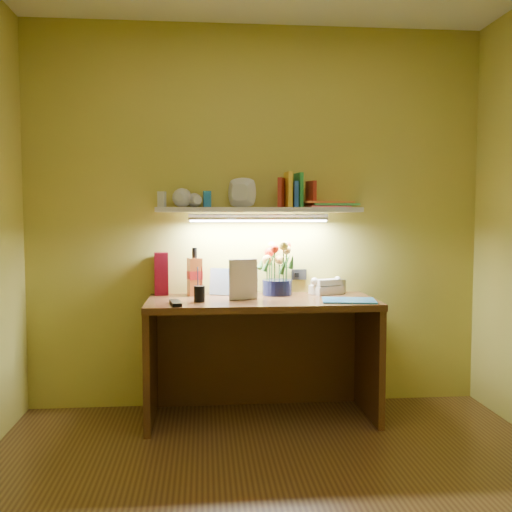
{
  "coord_description": "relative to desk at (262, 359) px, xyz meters",
  "views": [
    {
      "loc": [
        -0.35,
        -2.26,
        1.26
      ],
      "look_at": [
        -0.02,
        1.35,
        1.01
      ],
      "focal_mm": 40.0,
      "sensor_mm": 36.0,
      "label": 1
    }
  ],
  "objects": [
    {
      "name": "whisky_box",
      "position": [
        -0.63,
        0.24,
        0.51
      ],
      "size": [
        0.1,
        0.1,
        0.27
      ],
      "primitive_type": "cube",
      "rotation": [
        0.0,
        0.0,
        0.09
      ],
      "color": "#56050F",
      "rests_on": "desk"
    },
    {
      "name": "pen_cup",
      "position": [
        -0.38,
        -0.08,
        0.46
      ],
      "size": [
        0.08,
        0.08,
        0.16
      ],
      "primitive_type": "cylinder",
      "rotation": [
        0.0,
        0.0,
        0.23
      ],
      "color": "black",
      "rests_on": "desk"
    },
    {
      "name": "blue_folder",
      "position": [
        0.51,
        -0.13,
        0.38
      ],
      "size": [
        0.35,
        0.28,
        0.01
      ],
      "primitive_type": "cube",
      "rotation": [
        0.0,
        0.0,
        -0.17
      ],
      "color": "#2070B1",
      "rests_on": "desk"
    },
    {
      "name": "desk",
      "position": [
        0.0,
        0.0,
        0.0
      ],
      "size": [
        1.4,
        0.6,
        0.75
      ],
      "primitive_type": "cube",
      "color": "#3E1E11",
      "rests_on": "ground"
    },
    {
      "name": "desk_book_b",
      "position": [
        -0.17,
        0.01,
        0.47
      ],
      "size": [
        0.14,
        0.02,
        0.2
      ],
      "primitive_type": "imported",
      "rotation": [
        0.0,
        0.0,
        -0.03
      ],
      "color": "silver",
      "rests_on": "desk"
    },
    {
      "name": "telephone",
      "position": [
        0.44,
        0.19,
        0.43
      ],
      "size": [
        0.22,
        0.19,
        0.11
      ],
      "primitive_type": null,
      "rotation": [
        0.0,
        0.0,
        0.34
      ],
      "color": "beige",
      "rests_on": "desk"
    },
    {
      "name": "desk_clock",
      "position": [
        0.53,
        0.23,
        0.42
      ],
      "size": [
        0.1,
        0.07,
        0.09
      ],
      "primitive_type": "cube",
      "rotation": [
        0.0,
        0.0,
        0.33
      ],
      "color": "#B2B2B6",
      "rests_on": "desk"
    },
    {
      "name": "wall_shelf",
      "position": [
        0.02,
        0.18,
        0.96
      ],
      "size": [
        1.3,
        0.29,
        0.26
      ],
      "color": "silver",
      "rests_on": "ground"
    },
    {
      "name": "tv_remote",
      "position": [
        -0.52,
        -0.18,
        0.39
      ],
      "size": [
        0.08,
        0.2,
        0.02
      ],
      "primitive_type": "cube",
      "rotation": [
        0.0,
        0.0,
        0.17
      ],
      "color": "black",
      "rests_on": "desk"
    },
    {
      "name": "flower_bouquet",
      "position": [
        0.12,
        0.18,
        0.54
      ],
      "size": [
        0.23,
        0.23,
        0.34
      ],
      "primitive_type": null,
      "rotation": [
        0.0,
        0.0,
        0.07
      ],
      "color": "#0E1136",
      "rests_on": "desk"
    },
    {
      "name": "whisky_bottle",
      "position": [
        -0.41,
        0.19,
        0.53
      ],
      "size": [
        0.1,
        0.1,
        0.31
      ],
      "primitive_type": null,
      "rotation": [
        0.0,
        0.0,
        0.27
      ],
      "color": "#A34B1D",
      "rests_on": "desk"
    },
    {
      "name": "desk_book_a",
      "position": [
        -0.2,
        -0.05,
        0.5
      ],
      "size": [
        0.18,
        0.08,
        0.25
      ],
      "primitive_type": "imported",
      "rotation": [
        0.0,
        0.0,
        0.29
      ],
      "color": "beige",
      "rests_on": "desk"
    },
    {
      "name": "art_card",
      "position": [
        -0.23,
        0.2,
        0.46
      ],
      "size": [
        0.17,
        0.1,
        0.17
      ],
      "primitive_type": null,
      "rotation": [
        0.0,
        0.0,
        -0.43
      ],
      "color": "white",
      "rests_on": "desk"
    }
  ]
}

